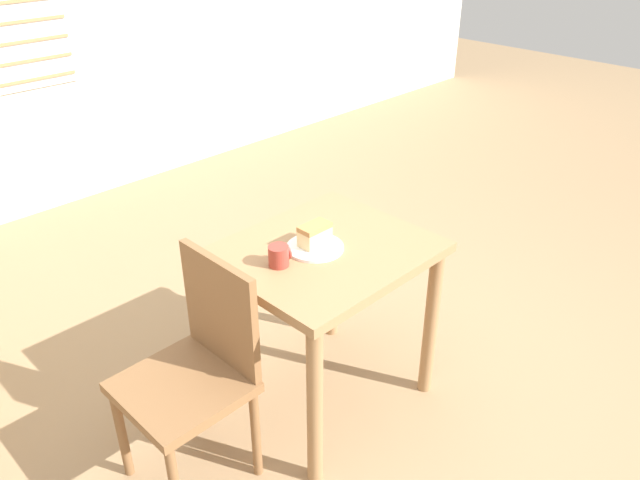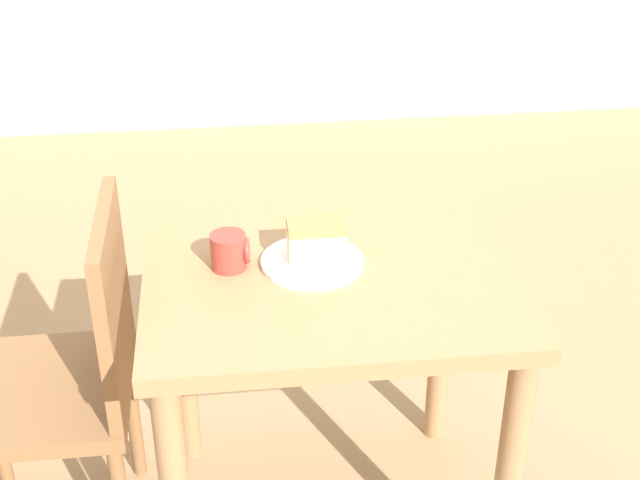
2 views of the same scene
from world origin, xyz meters
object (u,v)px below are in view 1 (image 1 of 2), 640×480
at_px(cake_slice, 315,234).
at_px(coffee_mug, 279,256).
at_px(dining_table_near, 325,278).
at_px(plate, 315,247).
at_px(chair_near_window, 197,367).

height_order(cake_slice, coffee_mug, cake_slice).
height_order(dining_table_near, plate, plate).
relative_size(plate, cake_slice, 1.77).
distance_m(dining_table_near, coffee_mug, 0.28).
height_order(plate, cake_slice, cake_slice).
bearing_deg(cake_slice, plate, -132.93).
distance_m(plate, cake_slice, 0.05).
xyz_separation_m(plate, cake_slice, (0.01, 0.01, 0.05)).
bearing_deg(plate, chair_near_window, 176.41).
xyz_separation_m(plate, coffee_mug, (-0.18, 0.01, 0.03)).
height_order(dining_table_near, chair_near_window, chair_near_window).
xyz_separation_m(dining_table_near, chair_near_window, (-0.60, 0.06, -0.13)).
relative_size(chair_near_window, coffee_mug, 10.51).
height_order(chair_near_window, coffee_mug, chair_near_window).
bearing_deg(coffee_mug, cake_slice, 0.94).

